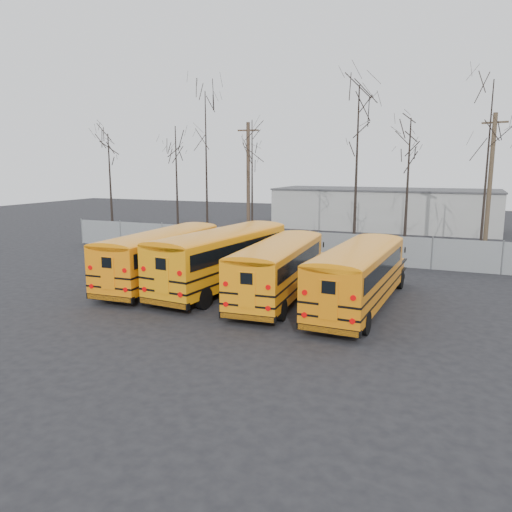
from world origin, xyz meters
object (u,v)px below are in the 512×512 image
at_px(utility_pole_right, 490,184).
at_px(bus_a, 163,253).
at_px(bus_c, 280,265).
at_px(utility_pole_left, 248,181).
at_px(bus_b, 224,254).
at_px(bus_d, 359,271).

bearing_deg(utility_pole_right, bus_a, -112.94).
distance_m(bus_a, bus_c, 6.93).
height_order(utility_pole_left, utility_pole_right, utility_pole_right).
bearing_deg(utility_pole_right, bus_b, -106.86).
bearing_deg(bus_d, utility_pole_left, 129.28).
xyz_separation_m(bus_c, utility_pole_right, (9.65, 17.30, 3.47)).
relative_size(utility_pole_left, utility_pole_right, 0.99).
bearing_deg(utility_pole_right, bus_c, -97.70).
height_order(bus_d, utility_pole_left, utility_pole_left).
distance_m(bus_b, utility_pole_right, 21.30).
height_order(bus_a, utility_pole_left, utility_pole_left).
bearing_deg(bus_a, bus_b, 4.51).
bearing_deg(bus_b, utility_pole_right, 57.39).
bearing_deg(utility_pole_left, bus_d, -65.16).
bearing_deg(bus_d, bus_a, 179.06).
distance_m(bus_b, utility_pole_left, 17.61).
distance_m(bus_b, bus_c, 3.49).
bearing_deg(bus_c, utility_pole_left, 114.33).
bearing_deg(utility_pole_left, bus_c, -74.06).
distance_m(bus_c, bus_d, 3.93).
bearing_deg(bus_c, bus_a, 173.07).
xyz_separation_m(bus_a, bus_d, (10.85, -0.60, -0.03)).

